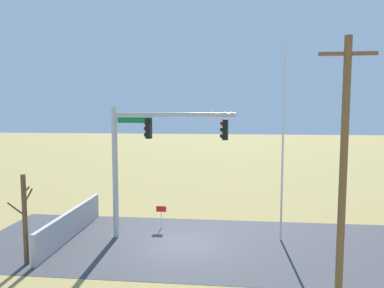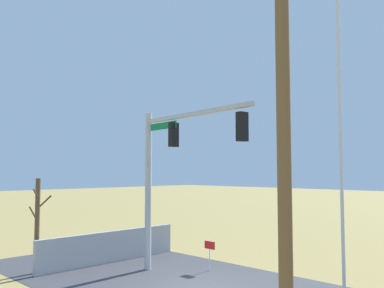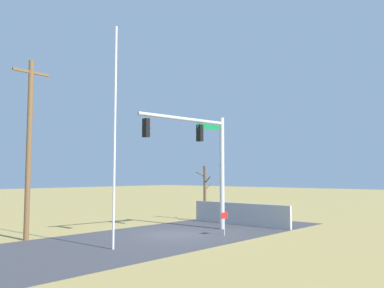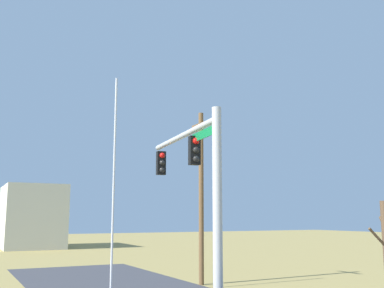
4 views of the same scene
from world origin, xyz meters
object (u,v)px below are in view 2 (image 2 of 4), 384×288
bare_tree (37,224)px  open_sign (210,249)px  flagpole (341,145)px  utility_pole (284,143)px  signal_mast (170,160)px

bare_tree → open_sign: 7.19m
flagpole → utility_pole: 5.36m
signal_mast → bare_tree: size_ratio=1.72×
flagpole → utility_pole: flagpole is taller
open_sign → signal_mast: bearing=76.2°
flagpole → utility_pole: (-1.29, 5.20, -0.26)m
utility_pole → bare_tree: size_ratio=2.33×
bare_tree → open_sign: bearing=-132.2°
flagpole → open_sign: 7.59m
utility_pole → open_sign: utility_pole is taller
signal_mast → flagpole: flagpole is taller
signal_mast → utility_pole: (-8.08, 4.58, 0.06)m
utility_pole → bare_tree: utility_pole is taller
flagpole → bare_tree: flagpole is taller
signal_mast → flagpole: size_ratio=0.68×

